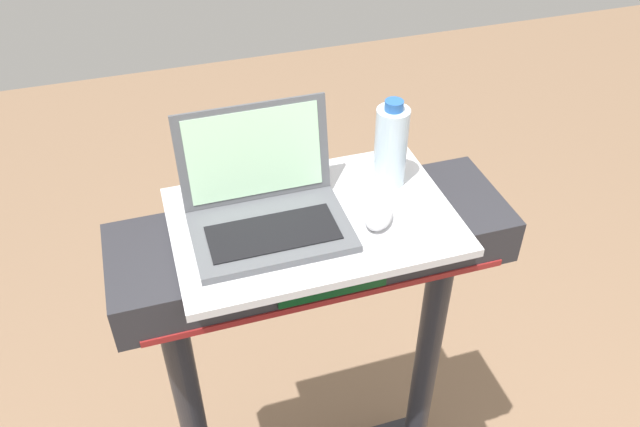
% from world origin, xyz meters
% --- Properties ---
extents(desk_board, '(0.62, 0.41, 0.02)m').
position_xyz_m(desk_board, '(0.00, 0.70, 1.20)').
color(desk_board, silver).
rests_on(desk_board, treadmill_base).
extents(laptop, '(0.33, 0.27, 0.23)m').
position_xyz_m(laptop, '(-0.10, 0.71, 1.26)').
color(laptop, '#515459').
rests_on(laptop, desk_board).
extents(computer_mouse, '(0.10, 0.12, 0.03)m').
position_xyz_m(computer_mouse, '(0.13, 0.65, 1.23)').
color(computer_mouse, '#B2B2B7').
rests_on(computer_mouse, desk_board).
extents(water_bottle, '(0.07, 0.07, 0.21)m').
position_xyz_m(water_bottle, '(0.21, 0.78, 1.31)').
color(water_bottle, silver).
rests_on(water_bottle, desk_board).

